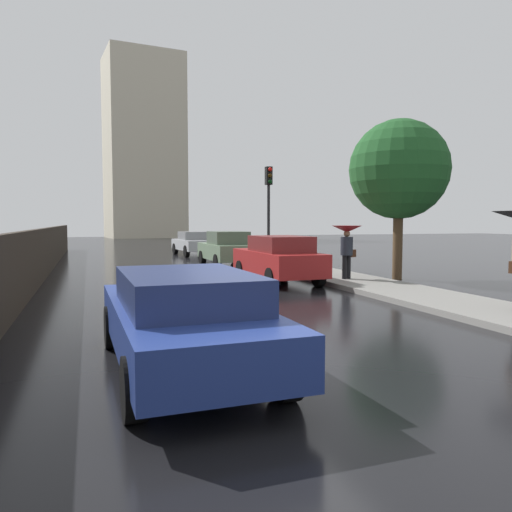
% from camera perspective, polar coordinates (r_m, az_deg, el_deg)
% --- Properties ---
extents(ground, '(120.00, 120.00, 0.00)m').
position_cam_1_polar(ground, '(7.51, 3.72, -10.99)').
color(ground, black).
extents(car_silver_near_kerb, '(2.02, 4.15, 1.37)m').
position_cam_1_polar(car_silver_near_kerb, '(28.69, -7.18, 1.50)').
color(car_silver_near_kerb, '#B2B5BA').
rests_on(car_silver_near_kerb, ground).
extents(car_green_mid_road, '(1.82, 3.90, 1.52)m').
position_cam_1_polar(car_green_mid_road, '(21.45, -3.39, 0.84)').
color(car_green_mid_road, slate).
rests_on(car_green_mid_road, ground).
extents(car_red_far_ahead, '(1.79, 4.28, 1.49)m').
position_cam_1_polar(car_red_far_ahead, '(15.68, 2.57, -0.28)').
color(car_red_far_ahead, maroon).
rests_on(car_red_far_ahead, ground).
extents(car_blue_behind_camera, '(1.90, 4.57, 1.31)m').
position_cam_1_polar(car_blue_behind_camera, '(6.48, -8.31, -7.02)').
color(car_blue_behind_camera, navy).
rests_on(car_blue_behind_camera, ground).
extents(pedestrian_with_umbrella_far, '(0.94, 0.94, 1.68)m').
position_cam_1_polar(pedestrian_with_umbrella_far, '(15.75, 10.47, 2.11)').
color(pedestrian_with_umbrella_far, black).
rests_on(pedestrian_with_umbrella_far, sidewalk_strip).
extents(traffic_light, '(0.26, 0.39, 4.09)m').
position_cam_1_polar(traffic_light, '(20.73, 1.49, 6.88)').
color(traffic_light, black).
rests_on(traffic_light, sidewalk_strip).
extents(street_tree_near, '(3.29, 3.29, 5.32)m').
position_cam_1_polar(street_tree_near, '(17.25, 16.22, 9.54)').
color(street_tree_near, '#4C3823').
rests_on(street_tree_near, ground).
extents(distant_tower, '(9.54, 8.53, 21.86)m').
position_cam_1_polar(distant_tower, '(62.78, -12.84, 12.11)').
color(distant_tower, beige).
rests_on(distant_tower, ground).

